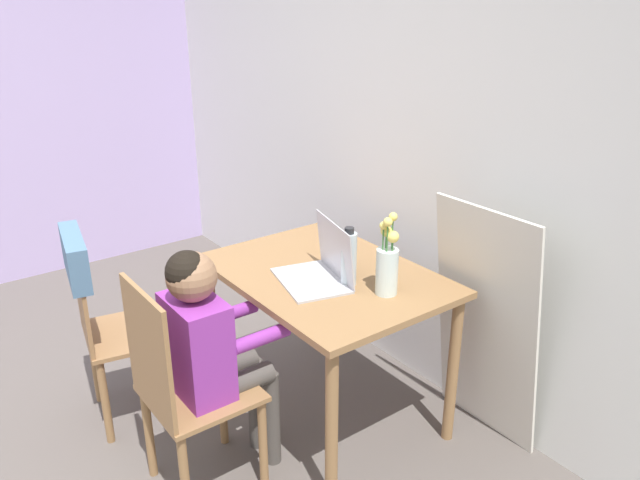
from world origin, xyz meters
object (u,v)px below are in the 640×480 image
object	(u,v)px
chair_occupied	(183,390)
flower_vase	(387,264)
chair_spare	(99,299)
water_bottle	(349,258)
laptop	(321,267)
person_seated	(209,339)

from	to	relation	value
chair_occupied	flower_vase	bearing A→B (deg)	-106.77
chair_spare	chair_occupied	bearing A→B (deg)	-161.20
chair_spare	water_bottle	world-z (taller)	water_bottle
chair_occupied	laptop	distance (m)	0.75
laptop	flower_vase	distance (m)	0.31
water_bottle	person_seated	bearing A→B (deg)	-97.91
chair_occupied	person_seated	world-z (taller)	person_seated
chair_spare	person_seated	world-z (taller)	person_seated
person_seated	laptop	xyz separation A→B (m)	(-0.02, 0.55, 0.15)
laptop	flower_vase	bearing A→B (deg)	42.49
person_seated	water_bottle	world-z (taller)	person_seated
person_seated	laptop	bearing A→B (deg)	-88.28
chair_spare	person_seated	distance (m)	0.68
laptop	water_bottle	world-z (taller)	laptop
person_seated	water_bottle	distance (m)	0.66
chair_occupied	flower_vase	xyz separation A→B (m)	(0.24, 0.81, 0.40)
person_seated	flower_vase	bearing A→B (deg)	-109.58
person_seated	flower_vase	xyz separation A→B (m)	(0.24, 0.69, 0.22)
laptop	water_bottle	distance (m)	0.14
chair_spare	flower_vase	world-z (taller)	flower_vase
chair_spare	person_seated	bearing A→B (deg)	-150.74
chair_occupied	laptop	bearing A→B (deg)	-88.60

